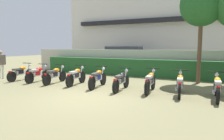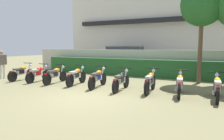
% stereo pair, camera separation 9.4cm
% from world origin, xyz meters
% --- Properties ---
extents(ground, '(60.00, 60.00, 0.00)m').
position_xyz_m(ground, '(0.00, 0.00, 0.00)').
color(ground, olive).
extents(building, '(18.61, 6.50, 7.75)m').
position_xyz_m(building, '(0.00, 14.59, 3.88)').
color(building, silver).
rests_on(building, ground).
extents(compound_wall, '(17.68, 0.30, 1.66)m').
position_xyz_m(compound_wall, '(0.00, 6.85, 0.83)').
color(compound_wall, '#BCB7A8').
rests_on(compound_wall, ground).
extents(hedge_row, '(14.14, 0.70, 1.09)m').
position_xyz_m(hedge_row, '(0.00, 6.15, 0.54)').
color(hedge_row, '#235628').
rests_on(hedge_row, ground).
extents(parked_car, '(4.68, 2.48, 1.89)m').
position_xyz_m(parked_car, '(-2.21, 9.22, 0.94)').
color(parked_car, black).
rests_on(parked_car, ground).
extents(tree_near_inspector, '(2.12, 2.12, 5.01)m').
position_xyz_m(tree_near_inspector, '(3.50, 5.15, 3.92)').
color(tree_near_inspector, brown).
rests_on(tree_near_inspector, ground).
extents(motorcycle_in_row_0, '(0.60, 1.91, 0.95)m').
position_xyz_m(motorcycle_in_row_0, '(-5.47, 1.73, 0.44)').
color(motorcycle_in_row_0, black).
rests_on(motorcycle_in_row_0, ground).
extents(motorcycle_in_row_1, '(0.60, 1.80, 0.94)m').
position_xyz_m(motorcycle_in_row_1, '(-4.25, 1.76, 0.44)').
color(motorcycle_in_row_1, black).
rests_on(motorcycle_in_row_1, ground).
extents(motorcycle_in_row_2, '(0.60, 1.91, 0.94)m').
position_xyz_m(motorcycle_in_row_2, '(-3.09, 1.79, 0.44)').
color(motorcycle_in_row_2, black).
rests_on(motorcycle_in_row_2, ground).
extents(motorcycle_in_row_3, '(0.60, 1.83, 0.96)m').
position_xyz_m(motorcycle_in_row_3, '(-1.85, 1.91, 0.45)').
color(motorcycle_in_row_3, black).
rests_on(motorcycle_in_row_3, ground).
extents(motorcycle_in_row_4, '(0.60, 1.92, 0.96)m').
position_xyz_m(motorcycle_in_row_4, '(-0.59, 1.83, 0.45)').
color(motorcycle_in_row_4, black).
rests_on(motorcycle_in_row_4, ground).
extents(motorcycle_in_row_5, '(0.60, 1.89, 0.95)m').
position_xyz_m(motorcycle_in_row_5, '(0.64, 1.72, 0.44)').
color(motorcycle_in_row_5, black).
rests_on(motorcycle_in_row_5, ground).
extents(motorcycle_in_row_6, '(0.60, 1.90, 0.98)m').
position_xyz_m(motorcycle_in_row_6, '(1.87, 1.89, 0.46)').
color(motorcycle_in_row_6, black).
rests_on(motorcycle_in_row_6, ground).
extents(motorcycle_in_row_7, '(0.60, 1.90, 0.96)m').
position_xyz_m(motorcycle_in_row_7, '(3.04, 1.87, 0.45)').
color(motorcycle_in_row_7, black).
rests_on(motorcycle_in_row_7, ground).
extents(motorcycle_in_row_8, '(0.60, 1.92, 0.96)m').
position_xyz_m(motorcycle_in_row_8, '(4.32, 1.78, 0.45)').
color(motorcycle_in_row_8, black).
rests_on(motorcycle_in_row_8, ground).
extents(inspector_person, '(0.22, 0.67, 1.65)m').
position_xyz_m(inspector_person, '(-6.92, 1.59, 0.98)').
color(inspector_person, silver).
rests_on(inspector_person, ground).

